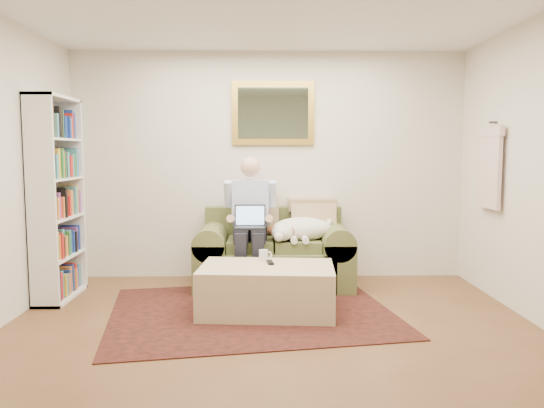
{
  "coord_description": "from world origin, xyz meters",
  "views": [
    {
      "loc": [
        -0.05,
        -3.64,
        1.46
      ],
      "look_at": [
        0.03,
        1.54,
        0.95
      ],
      "focal_mm": 35.0,
      "sensor_mm": 36.0,
      "label": 1
    }
  ],
  "objects_px": {
    "laptop": "(250,222)",
    "sleeping_dog": "(302,229)",
    "coffee_mug": "(263,255)",
    "bookshelf": "(57,199)",
    "seated_man": "(250,224)",
    "ottoman": "(267,289)",
    "sofa": "(274,260)"
  },
  "relations": [
    {
      "from": "seated_man",
      "to": "bookshelf",
      "type": "height_order",
      "value": "bookshelf"
    },
    {
      "from": "laptop",
      "to": "coffee_mug",
      "type": "bearing_deg",
      "value": -74.69
    },
    {
      "from": "sleeping_dog",
      "to": "sofa",
      "type": "bearing_deg",
      "value": 164.26
    },
    {
      "from": "seated_man",
      "to": "ottoman",
      "type": "bearing_deg",
      "value": -78.23
    },
    {
      "from": "sofa",
      "to": "seated_man",
      "type": "relative_size",
      "value": 1.19
    },
    {
      "from": "laptop",
      "to": "bookshelf",
      "type": "xyz_separation_m",
      "value": [
        -1.9,
        -0.22,
        0.26
      ]
    },
    {
      "from": "laptop",
      "to": "sofa",
      "type": "bearing_deg",
      "value": 41.02
    },
    {
      "from": "bookshelf",
      "to": "sleeping_dog",
      "type": "bearing_deg",
      "value": 8.31
    },
    {
      "from": "sofa",
      "to": "ottoman",
      "type": "relative_size",
      "value": 1.4
    },
    {
      "from": "seated_man",
      "to": "sleeping_dog",
      "type": "relative_size",
      "value": 2.04
    },
    {
      "from": "seated_man",
      "to": "bookshelf",
      "type": "distance_m",
      "value": 1.95
    },
    {
      "from": "ottoman",
      "to": "bookshelf",
      "type": "distance_m",
      "value": 2.28
    },
    {
      "from": "sleeping_dog",
      "to": "bookshelf",
      "type": "bearing_deg",
      "value": -171.69
    },
    {
      "from": "seated_man",
      "to": "laptop",
      "type": "distance_m",
      "value": 0.07
    },
    {
      "from": "ottoman",
      "to": "seated_man",
      "type": "bearing_deg",
      "value": 101.77
    },
    {
      "from": "sofa",
      "to": "seated_man",
      "type": "height_order",
      "value": "seated_man"
    },
    {
      "from": "bookshelf",
      "to": "ottoman",
      "type": "bearing_deg",
      "value": -14.46
    },
    {
      "from": "sofa",
      "to": "laptop",
      "type": "bearing_deg",
      "value": -138.98
    },
    {
      "from": "sofa",
      "to": "seated_man",
      "type": "xyz_separation_m",
      "value": [
        -0.25,
        -0.15,
        0.41
      ]
    },
    {
      "from": "sofa",
      "to": "laptop",
      "type": "relative_size",
      "value": 5.15
    },
    {
      "from": "sofa",
      "to": "sleeping_dog",
      "type": "bearing_deg",
      "value": -15.74
    },
    {
      "from": "seated_man",
      "to": "ottoman",
      "type": "distance_m",
      "value": 0.97
    },
    {
      "from": "sofa",
      "to": "bookshelf",
      "type": "distance_m",
      "value": 2.31
    },
    {
      "from": "ottoman",
      "to": "coffee_mug",
      "type": "relative_size",
      "value": 11.96
    },
    {
      "from": "bookshelf",
      "to": "coffee_mug",
      "type": "bearing_deg",
      "value": -8.01
    },
    {
      "from": "sofa",
      "to": "coffee_mug",
      "type": "distance_m",
      "value": 0.76
    },
    {
      "from": "coffee_mug",
      "to": "bookshelf",
      "type": "bearing_deg",
      "value": 171.99
    },
    {
      "from": "bookshelf",
      "to": "sofa",
      "type": "bearing_deg",
      "value": 11.63
    },
    {
      "from": "sleeping_dog",
      "to": "ottoman",
      "type": "distance_m",
      "value": 1.06
    },
    {
      "from": "laptop",
      "to": "sleeping_dog",
      "type": "relative_size",
      "value": 0.47
    },
    {
      "from": "seated_man",
      "to": "bookshelf",
      "type": "relative_size",
      "value": 0.7
    },
    {
      "from": "sleeping_dog",
      "to": "ottoman",
      "type": "relative_size",
      "value": 0.58
    }
  ]
}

